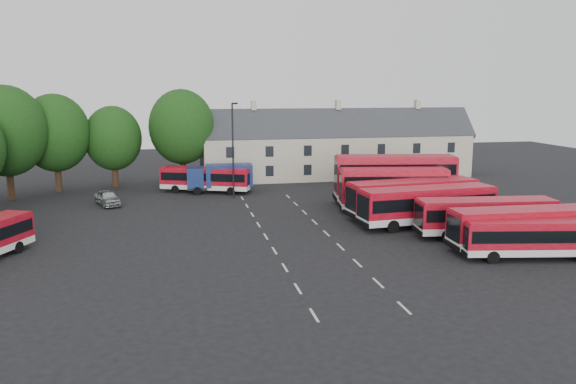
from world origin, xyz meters
name	(u,v)px	position (x,y,z in m)	size (l,w,h in m)	color
ground	(270,243)	(0.00, 0.00, 0.00)	(140.00, 140.00, 0.00)	black
lane_markings	(296,235)	(2.50, 2.00, 0.01)	(5.15, 33.80, 0.01)	beige
treeline	(34,138)	(-20.74, 19.36, 6.68)	(29.92, 32.59, 12.01)	black
terrace_houses	(337,148)	(14.00, 30.00, 3.86)	(35.70, 7.13, 10.06)	beige
bus_row_a	(533,236)	(17.16, -7.42, 1.65)	(9.97, 3.81, 2.75)	silver
bus_row_b	(525,225)	(17.78, -5.53, 1.88)	(11.15, 2.98, 3.13)	silver
bus_row_c	(486,214)	(17.00, -1.57, 1.85)	(11.08, 3.69, 3.07)	silver
bus_row_d	(427,203)	(14.03, 2.68, 2.03)	(12.12, 3.82, 3.37)	silver
bus_row_e	(413,195)	(14.11, 5.92, 2.06)	(12.37, 4.05, 3.43)	silver
bus_dd_south	(393,187)	(13.40, 8.76, 2.37)	(10.38, 3.90, 4.16)	silver
bus_dd_north	(395,176)	(14.87, 12.10, 2.82)	(12.35, 4.60, 4.95)	silver
bus_north	(206,177)	(-3.61, 22.21, 1.72)	(10.23, 5.87, 2.86)	silver
box_truck	(221,177)	(-1.94, 21.85, 1.78)	(7.33, 2.54, 3.17)	black
silver_car	(108,198)	(-13.71, 17.05, 0.76)	(1.79, 4.44, 1.51)	#ABAFB3
lamppost	(233,148)	(-0.87, 18.19, 5.41)	(0.69, 0.47, 10.14)	black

